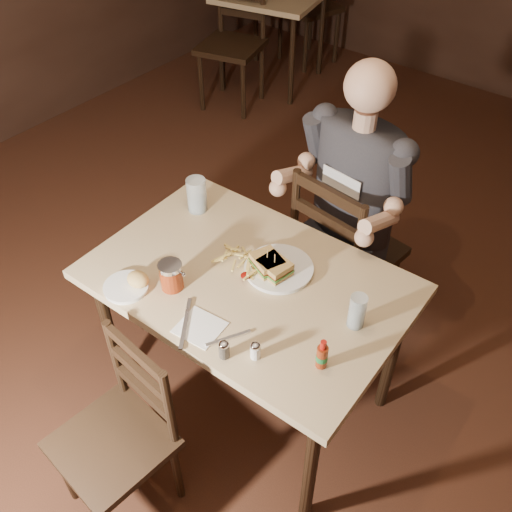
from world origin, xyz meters
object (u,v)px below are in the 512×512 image
Objects in this scene: bg_table at (273,2)px; bg_chair_near at (231,46)px; main_table at (248,292)px; diner at (353,171)px; glass_right at (357,311)px; syrup_dispenser at (171,276)px; bg_chair_far at (310,7)px; side_plate at (126,288)px; hot_sauce at (322,354)px; chair_far at (347,251)px; dinner_plate at (279,269)px; glass_left at (197,195)px; chair_near at (112,444)px.

bg_table is 0.95× the size of bg_chair_near.
main_table is 1.31× the size of diner.
diner reaches higher than glass_right.
bg_chair_near is 2.52m from diner.
syrup_dispenser is at bearing -100.98° from diner.
bg_chair_far reaches higher than side_plate.
main_table is 9.94× the size of hot_sauce.
chair_far is at bearing 143.18° from bg_chair_far.
hot_sauce is at bearing 2.45° from syrup_dispenser.
glass_right is 1.12× the size of hot_sauce.
glass_right reaches higher than dinner_plate.
dinner_plate reaches higher than main_table.
bg_chair_near reaches higher than side_plate.
chair_far is at bearing 114.03° from hot_sauce.
main_table is 8.88× the size of glass_right.
glass_left is at bearing 131.22° from bg_chair_far.
hot_sauce reaches higher than dinner_plate.
dinner_plate is at bearing -83.26° from diner.
chair_near is 0.83× the size of bg_chair_far.
bg_chair_far is 1.10m from bg_chair_near.
chair_far is at bearing 89.27° from chair_near.
bg_chair_near is 2.44m from glass_left.
bg_table is 8.18× the size of syrup_dispenser.
bg_chair_far is (-1.81, 3.93, 0.08)m from chair_near.
bg_chair_far is at bearing 120.44° from chair_near.
bg_chair_near is (0.00, -1.10, 0.00)m from bg_chair_far.
side_plate is (-0.13, -0.12, -0.05)m from syrup_dispenser.
glass_right is at bearing 127.72° from chair_far.
main_table is 10.63× the size of syrup_dispenser.
dinner_plate is at bearing 137.79° from bg_chair_far.
diner reaches higher than bg_chair_far.
bg_table is 3.52m from glass_right.
bg_chair_near is 3.30m from hot_sauce.
diner reaches higher than main_table.
syrup_dispenser reaches higher than bg_table.
bg_table is 1.15× the size of chair_near.
side_plate reaches higher than main_table.
dinner_plate is 0.59m from side_plate.
bg_chair_near is 3.14m from glass_right.
main_table is 0.15m from dinner_plate.
chair_near is (1.81, -3.38, -0.27)m from bg_table.
bg_chair_far is 4.14m from hot_sauce.
bg_chair_near is (-1.96, 1.46, 0.02)m from chair_far.
chair_far is 1.16× the size of chair_near.
main_table is 1.24× the size of bg_chair_near.
glass_right is at bearing -48.37° from bg_table.
dinner_plate is at bearing -52.74° from bg_table.
bg_chair_far is at bearing 126.31° from glass_right.
hot_sauce is (2.34, -3.40, 0.34)m from bg_chair_far.
main_table is 0.51m from glass_left.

